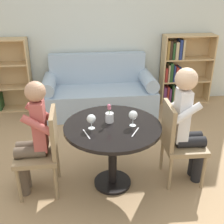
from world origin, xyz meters
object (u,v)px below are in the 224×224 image
(bookshelf_right, at_px, (179,70))
(chair_right, at_px, (178,140))
(chair_left, at_px, (44,149))
(person_right, at_px, (188,123))
(wine_glass_left, at_px, (91,119))
(person_left, at_px, (33,137))
(couch, at_px, (99,94))
(flower_vase, at_px, (109,116))
(wine_glass_right, at_px, (133,116))

(bookshelf_right, relative_size, chair_right, 1.33)
(chair_left, height_order, person_right, person_right)
(person_right, distance_m, wine_glass_left, 0.99)
(bookshelf_right, height_order, person_left, person_left)
(chair_left, relative_size, chair_right, 1.00)
(person_right, bearing_deg, chair_right, 88.59)
(couch, height_order, flower_vase, flower_vase)
(bookshelf_right, height_order, flower_vase, bookshelf_right)
(person_left, xyz_separation_m, wine_glass_right, (0.98, -0.04, 0.20))
(person_right, height_order, wine_glass_left, person_right)
(chair_right, height_order, person_left, person_left)
(bookshelf_right, height_order, chair_left, bookshelf_right)
(chair_left, relative_size, wine_glass_right, 5.65)
(couch, bearing_deg, person_right, -67.76)
(person_left, distance_m, person_right, 1.56)
(wine_glass_left, distance_m, wine_glass_right, 0.41)
(person_right, bearing_deg, person_left, 92.05)
(bookshelf_right, distance_m, chair_right, 2.28)
(wine_glass_left, bearing_deg, chair_right, 3.33)
(chair_right, bearing_deg, bookshelf_right, -17.04)
(bookshelf_right, xyz_separation_m, wine_glass_left, (-1.65, -2.21, 0.24))
(chair_left, distance_m, chair_right, 1.38)
(chair_right, bearing_deg, chair_left, 92.23)
(couch, bearing_deg, wine_glass_left, -96.15)
(person_left, relative_size, wine_glass_left, 8.18)
(wine_glass_right, bearing_deg, wine_glass_left, -178.55)
(bookshelf_right, xyz_separation_m, person_left, (-2.22, -2.16, 0.05))
(person_right, bearing_deg, chair_left, 92.02)
(person_left, height_order, person_right, person_right)
(chair_left, distance_m, wine_glass_right, 0.95)
(person_left, bearing_deg, person_right, 89.73)
(person_left, bearing_deg, chair_right, 89.93)
(person_right, relative_size, wine_glass_right, 8.01)
(wine_glass_right, distance_m, flower_vase, 0.25)
(chair_right, height_order, wine_glass_right, chair_right)
(wine_glass_left, height_order, wine_glass_right, wine_glass_right)
(couch, height_order, chair_left, couch)
(bookshelf_right, bearing_deg, wine_glass_left, -126.67)
(person_left, relative_size, flower_vase, 5.85)
(chair_left, xyz_separation_m, wine_glass_left, (0.48, -0.05, 0.32))
(couch, xyz_separation_m, chair_right, (0.69, -1.89, 0.18))
(chair_left, distance_m, flower_vase, 0.73)
(wine_glass_right, bearing_deg, chair_left, 177.65)
(bookshelf_right, bearing_deg, person_left, -135.74)
(bookshelf_right, height_order, chair_right, bookshelf_right)
(flower_vase, bearing_deg, person_right, -4.67)
(person_left, bearing_deg, wine_glass_left, 85.11)
(bookshelf_right, bearing_deg, chair_right, -109.02)
(chair_left, height_order, wine_glass_left, chair_left)
(chair_right, bearing_deg, couch, 22.06)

